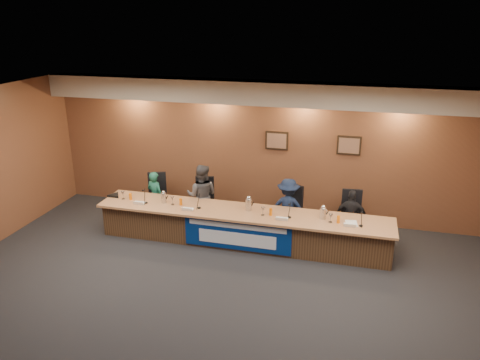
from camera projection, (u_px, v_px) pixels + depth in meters
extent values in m
plane|color=black|center=(206.00, 308.00, 7.68)|extent=(10.00, 10.00, 0.00)
cube|color=silver|center=(200.00, 117.00, 6.60)|extent=(10.00, 8.00, 0.04)
cube|color=brown|center=(260.00, 150.00, 10.78)|extent=(10.00, 0.04, 3.20)
cube|color=beige|center=(258.00, 93.00, 10.10)|extent=(10.00, 0.50, 0.50)
cube|color=#472E1B|center=(242.00, 228.00, 9.75)|extent=(6.00, 0.80, 0.70)
cube|color=#A97248|center=(242.00, 212.00, 9.57)|extent=(6.10, 0.95, 0.05)
cube|color=navy|center=(237.00, 235.00, 9.36)|extent=(2.20, 0.02, 0.65)
cube|color=silver|center=(237.00, 226.00, 9.28)|extent=(2.00, 0.01, 0.10)
cube|color=silver|center=(237.00, 239.00, 9.37)|extent=(1.60, 0.01, 0.28)
cube|color=black|center=(277.00, 141.00, 10.57)|extent=(0.52, 0.04, 0.42)
cube|color=black|center=(349.00, 145.00, 10.19)|extent=(0.52, 0.04, 0.42)
imported|color=#195844|center=(155.00, 196.00, 10.76)|extent=(0.50, 0.40, 1.19)
imported|color=#454448|center=(202.00, 196.00, 10.44)|extent=(0.76, 0.62, 1.45)
imported|color=#0F1A34|center=(288.00, 208.00, 10.00)|extent=(0.86, 0.53, 1.30)
imported|color=black|center=(351.00, 217.00, 9.71)|extent=(0.70, 0.32, 1.16)
cube|color=black|center=(157.00, 199.00, 10.89)|extent=(0.62, 0.62, 0.08)
cube|color=black|center=(204.00, 204.00, 10.61)|extent=(0.55, 0.55, 0.08)
cube|color=black|center=(288.00, 213.00, 10.15)|extent=(0.64, 0.64, 0.08)
cube|color=black|center=(351.00, 219.00, 9.83)|extent=(0.52, 0.52, 0.08)
cube|color=white|center=(138.00, 203.00, 9.87)|extent=(0.24, 0.08, 0.10)
cylinder|color=black|center=(146.00, 203.00, 9.96)|extent=(0.07, 0.07, 0.02)
cylinder|color=orange|center=(130.00, 197.00, 10.12)|extent=(0.06, 0.06, 0.15)
cylinder|color=silver|center=(123.00, 195.00, 10.15)|extent=(0.08, 0.08, 0.18)
cube|color=white|center=(187.00, 209.00, 9.55)|extent=(0.24, 0.08, 0.10)
cylinder|color=black|center=(199.00, 208.00, 9.71)|extent=(0.07, 0.07, 0.02)
cylinder|color=orange|center=(181.00, 202.00, 9.84)|extent=(0.06, 0.06, 0.15)
cylinder|color=silver|center=(172.00, 201.00, 9.86)|extent=(0.08, 0.08, 0.18)
cube|color=white|center=(281.00, 219.00, 9.10)|extent=(0.24, 0.08, 0.10)
cylinder|color=black|center=(289.00, 217.00, 9.26)|extent=(0.07, 0.07, 0.02)
cylinder|color=orange|center=(271.00, 212.00, 9.35)|extent=(0.06, 0.06, 0.15)
cylinder|color=silver|center=(263.00, 211.00, 9.34)|extent=(0.08, 0.08, 0.18)
cube|color=white|center=(350.00, 225.00, 8.83)|extent=(0.24, 0.08, 0.10)
cylinder|color=black|center=(361.00, 226.00, 8.89)|extent=(0.07, 0.07, 0.02)
cylinder|color=orange|center=(338.00, 219.00, 9.01)|extent=(0.06, 0.06, 0.15)
cylinder|color=silver|center=(331.00, 218.00, 9.03)|extent=(0.08, 0.08, 0.18)
cylinder|color=silver|center=(164.00, 198.00, 9.95)|extent=(0.11, 0.11, 0.22)
cylinder|color=silver|center=(249.00, 205.00, 9.57)|extent=(0.13, 0.13, 0.25)
cylinder|color=silver|center=(323.00, 213.00, 9.19)|extent=(0.13, 0.13, 0.22)
cylinder|color=black|center=(115.00, 195.00, 10.32)|extent=(0.32, 0.32, 0.05)
cube|color=white|center=(351.00, 223.00, 9.01)|extent=(0.26, 0.33, 0.01)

